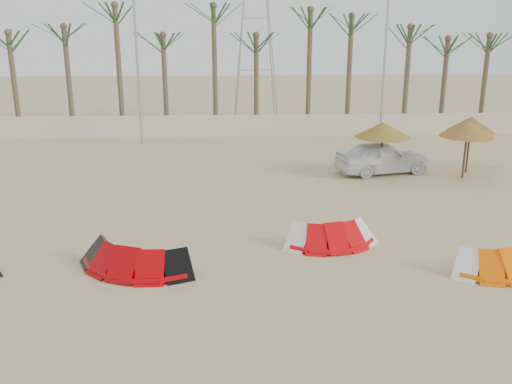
{
  "coord_description": "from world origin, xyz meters",
  "views": [
    {
      "loc": [
        -0.88,
        -12.84,
        7.13
      ],
      "look_at": [
        0.0,
        6.0,
        1.3
      ],
      "focal_mm": 40.0,
      "sensor_mm": 36.0,
      "label": 1
    }
  ],
  "objects_px": {
    "kite_red_mid": "(136,253)",
    "parasol_right": "(471,124)",
    "parasol_mid": "(467,129)",
    "car": "(382,157)",
    "parasol_left": "(383,130)",
    "kite_orange": "(500,256)",
    "kite_red_right": "(330,231)"
  },
  "relations": [
    {
      "from": "kite_red_right",
      "to": "car",
      "type": "xyz_separation_m",
      "value": [
        3.95,
        8.61,
        0.34
      ]
    },
    {
      "from": "kite_orange",
      "to": "car",
      "type": "bearing_deg",
      "value": 93.44
    },
    {
      "from": "kite_red_mid",
      "to": "car",
      "type": "distance_m",
      "value": 14.28
    },
    {
      "from": "kite_red_mid",
      "to": "kite_orange",
      "type": "distance_m",
      "value": 10.69
    },
    {
      "from": "parasol_left",
      "to": "kite_red_mid",
      "type": "bearing_deg",
      "value": -135.27
    },
    {
      "from": "kite_red_right",
      "to": "parasol_right",
      "type": "distance_m",
      "value": 11.8
    },
    {
      "from": "kite_red_mid",
      "to": "kite_red_right",
      "type": "bearing_deg",
      "value": 14.46
    },
    {
      "from": "kite_red_mid",
      "to": "parasol_left",
      "type": "height_order",
      "value": "parasol_left"
    },
    {
      "from": "parasol_right",
      "to": "parasol_left",
      "type": "bearing_deg",
      "value": -175.9
    },
    {
      "from": "parasol_mid",
      "to": "parasol_right",
      "type": "relative_size",
      "value": 0.99
    },
    {
      "from": "parasol_right",
      "to": "kite_orange",
      "type": "bearing_deg",
      "value": -107.47
    },
    {
      "from": "kite_red_mid",
      "to": "parasol_mid",
      "type": "relative_size",
      "value": 1.48
    },
    {
      "from": "car",
      "to": "kite_orange",
      "type": "bearing_deg",
      "value": 170.18
    },
    {
      "from": "parasol_left",
      "to": "kite_orange",
      "type": "bearing_deg",
      "value": -85.42
    },
    {
      "from": "kite_orange",
      "to": "car",
      "type": "height_order",
      "value": "car"
    },
    {
      "from": "kite_orange",
      "to": "parasol_left",
      "type": "relative_size",
      "value": 1.26
    },
    {
      "from": "parasol_left",
      "to": "car",
      "type": "relative_size",
      "value": 0.58
    },
    {
      "from": "parasol_mid",
      "to": "car",
      "type": "distance_m",
      "value": 3.96
    },
    {
      "from": "parasol_mid",
      "to": "parasol_right",
      "type": "bearing_deg",
      "value": 59.95
    },
    {
      "from": "parasol_mid",
      "to": "car",
      "type": "height_order",
      "value": "parasol_mid"
    },
    {
      "from": "kite_red_right",
      "to": "parasol_mid",
      "type": "height_order",
      "value": "parasol_mid"
    },
    {
      "from": "parasol_mid",
      "to": "kite_orange",
      "type": "bearing_deg",
      "value": -106.11
    },
    {
      "from": "parasol_left",
      "to": "parasol_mid",
      "type": "relative_size",
      "value": 0.96
    },
    {
      "from": "kite_red_mid",
      "to": "car",
      "type": "height_order",
      "value": "car"
    },
    {
      "from": "parasol_right",
      "to": "parasol_mid",
      "type": "bearing_deg",
      "value": -120.05
    },
    {
      "from": "kite_red_mid",
      "to": "parasol_right",
      "type": "relative_size",
      "value": 1.47
    },
    {
      "from": "kite_red_right",
      "to": "parasol_mid",
      "type": "xyz_separation_m",
      "value": [
        7.43,
        7.52,
        1.87
      ]
    },
    {
      "from": "kite_orange",
      "to": "parasol_mid",
      "type": "height_order",
      "value": "parasol_mid"
    },
    {
      "from": "kite_red_right",
      "to": "kite_orange",
      "type": "distance_m",
      "value": 5.14
    },
    {
      "from": "kite_orange",
      "to": "kite_red_right",
      "type": "bearing_deg",
      "value": 153.67
    },
    {
      "from": "kite_red_right",
      "to": "kite_orange",
      "type": "relative_size",
      "value": 1.0
    },
    {
      "from": "kite_red_right",
      "to": "kite_red_mid",
      "type": "bearing_deg",
      "value": -165.54
    }
  ]
}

